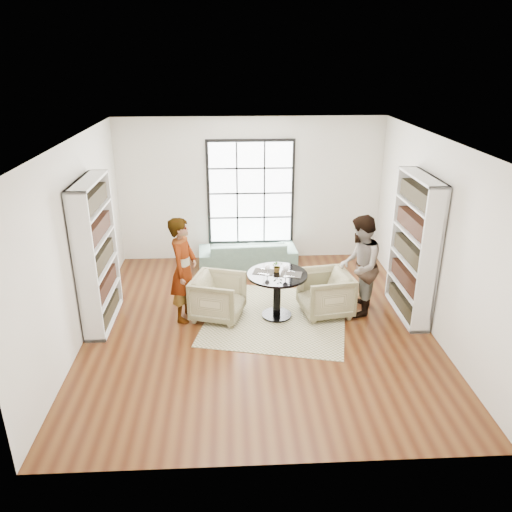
{
  "coord_description": "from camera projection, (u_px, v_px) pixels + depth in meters",
  "views": [
    {
      "loc": [
        -0.42,
        -7.15,
        4.16
      ],
      "look_at": [
        -0.02,
        0.4,
        1.07
      ],
      "focal_mm": 35.0,
      "sensor_mm": 36.0,
      "label": 1
    }
  ],
  "objects": [
    {
      "name": "pedestal_table",
      "position": [
        277.0,
        286.0,
        8.28
      ],
      "size": [
        1.0,
        1.0,
        0.79
      ],
      "rotation": [
        0.0,
        0.0,
        -0.26
      ],
      "color": "black",
      "rests_on": "ground"
    },
    {
      "name": "placemat_left",
      "position": [
        264.0,
        272.0,
        8.26
      ],
      "size": [
        0.39,
        0.34,
        0.01
      ],
      "primitive_type": "cube",
      "rotation": [
        0.0,
        0.0,
        -0.26
      ],
      "color": "#292623",
      "rests_on": "pedestal_table"
    },
    {
      "name": "wine_glass_left",
      "position": [
        267.0,
        268.0,
        8.09
      ],
      "size": [
        0.08,
        0.08,
        0.18
      ],
      "color": "silver",
      "rests_on": "pedestal_table"
    },
    {
      "name": "sofa",
      "position": [
        248.0,
        254.0,
        10.35
      ],
      "size": [
        2.05,
        0.9,
        0.59
      ],
      "primitive_type": "imported",
      "rotation": [
        0.0,
        0.0,
        3.2
      ],
      "color": "gray",
      "rests_on": "ground"
    },
    {
      "name": "flower_centerpiece",
      "position": [
        277.0,
        266.0,
        8.23
      ],
      "size": [
        0.2,
        0.18,
        0.2
      ],
      "primitive_type": "imported",
      "rotation": [
        0.0,
        0.0,
        0.12
      ],
      "color": "gray",
      "rests_on": "pedestal_table"
    },
    {
      "name": "person_left",
      "position": [
        184.0,
        270.0,
        8.12
      ],
      "size": [
        0.56,
        0.73,
        1.77
      ],
      "primitive_type": "imported",
      "rotation": [
        0.0,
        0.0,
        1.33
      ],
      "color": "gray",
      "rests_on": "ground"
    },
    {
      "name": "cutlery_right",
      "position": [
        291.0,
        274.0,
        8.16
      ],
      "size": [
        0.19,
        0.25,
        0.01
      ],
      "primitive_type": null,
      "rotation": [
        0.0,
        0.0,
        -0.26
      ],
      "color": "silver",
      "rests_on": "placemat_right"
    },
    {
      "name": "placemat_right",
      "position": [
        291.0,
        274.0,
        8.16
      ],
      "size": [
        0.39,
        0.34,
        0.01
      ],
      "primitive_type": "cube",
      "rotation": [
        0.0,
        0.0,
        -0.26
      ],
      "color": "#292623",
      "rests_on": "pedestal_table"
    },
    {
      "name": "room_shell",
      "position": [
        257.0,
        242.0,
        8.23
      ],
      "size": [
        6.0,
        6.01,
        6.0
      ],
      "color": "silver",
      "rests_on": "ground"
    },
    {
      "name": "armchair_right",
      "position": [
        325.0,
        293.0,
        8.45
      ],
      "size": [
        0.95,
        0.93,
        0.75
      ],
      "primitive_type": "imported",
      "rotation": [
        0.0,
        0.0,
        -1.41
      ],
      "color": "tan",
      "rests_on": "ground"
    },
    {
      "name": "rug",
      "position": [
        276.0,
        317.0,
        8.45
      ],
      "size": [
        2.75,
        2.75,
        0.01
      ],
      "primitive_type": "cube",
      "rotation": [
        0.0,
        0.0,
        -0.23
      ],
      "color": "tan",
      "rests_on": "ground"
    },
    {
      "name": "wine_glass_right",
      "position": [
        286.0,
        268.0,
        8.02
      ],
      "size": [
        0.09,
        0.09,
        0.2
      ],
      "color": "silver",
      "rests_on": "pedestal_table"
    },
    {
      "name": "armchair_left",
      "position": [
        218.0,
        297.0,
        8.34
      ],
      "size": [
        1.01,
        0.99,
        0.74
      ],
      "primitive_type": "imported",
      "rotation": [
        0.0,
        0.0,
        1.28
      ],
      "color": "tan",
      "rests_on": "ground"
    },
    {
      "name": "person_right",
      "position": [
        359.0,
        266.0,
        8.3
      ],
      "size": [
        0.89,
        1.01,
        1.73
      ],
      "primitive_type": "imported",
      "rotation": [
        0.0,
        0.0,
        -1.89
      ],
      "color": "gray",
      "rests_on": "ground"
    },
    {
      "name": "cutlery_left",
      "position": [
        264.0,
        271.0,
        8.25
      ],
      "size": [
        0.19,
        0.25,
        0.01
      ],
      "primitive_type": null,
      "rotation": [
        0.0,
        0.0,
        -0.26
      ],
      "color": "silver",
      "rests_on": "placemat_left"
    },
    {
      "name": "ground",
      "position": [
        259.0,
        325.0,
        8.2
      ],
      "size": [
        6.0,
        6.0,
        0.0
      ],
      "primitive_type": "plane",
      "color": "#573114"
    }
  ]
}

